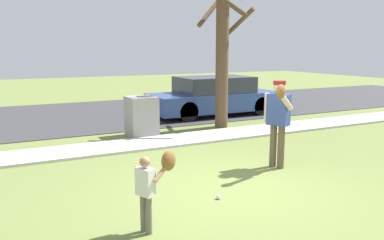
{
  "coord_description": "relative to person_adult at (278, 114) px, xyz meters",
  "views": [
    {
      "loc": [
        -3.4,
        -5.15,
        2.29
      ],
      "look_at": [
        -0.22,
        1.17,
        1.0
      ],
      "focal_mm": 36.66,
      "sensor_mm": 36.0,
      "label": 1
    }
  ],
  "objects": [
    {
      "name": "ground_plane",
      "position": [
        -1.37,
        2.82,
        -1.06
      ],
      "size": [
        48.0,
        48.0,
        0.0
      ],
      "primitive_type": "plane",
      "color": "olive"
    },
    {
      "name": "sidewalk_strip",
      "position": [
        -1.37,
        2.92,
        -1.03
      ],
      "size": [
        36.0,
        1.2,
        0.06
      ],
      "primitive_type": "cube",
      "color": "#B2B2AD",
      "rests_on": "ground"
    },
    {
      "name": "road_surface",
      "position": [
        -1.37,
        7.92,
        -1.05
      ],
      "size": [
        36.0,
        6.8,
        0.02
      ],
      "primitive_type": "cube",
      "color": "#38383A",
      "rests_on": "ground"
    },
    {
      "name": "person_adult",
      "position": [
        0.0,
        0.0,
        0.0
      ],
      "size": [
        0.62,
        0.8,
        1.7
      ],
      "rotation": [
        0.0,
        0.0,
        -2.71
      ],
      "color": "brown",
      "rests_on": "ground"
    },
    {
      "name": "person_child",
      "position": [
        -3.12,
        -1.45,
        -0.39
      ],
      "size": [
        0.54,
        0.33,
        1.04
      ],
      "rotation": [
        0.0,
        0.0,
        0.43
      ],
      "color": "#6B6656",
      "rests_on": "ground"
    },
    {
      "name": "baseball",
      "position": [
        -1.82,
        -0.88,
        -1.02
      ],
      "size": [
        0.07,
        0.07,
        0.07
      ],
      "primitive_type": "sphere",
      "color": "white",
      "rests_on": "ground"
    },
    {
      "name": "utility_cabinet",
      "position": [
        -1.38,
        3.89,
        -0.54
      ],
      "size": [
        0.71,
        0.79,
        1.05
      ],
      "primitive_type": "cube",
      "color": "gray",
      "rests_on": "ground"
    },
    {
      "name": "street_tree_near",
      "position": [
        1.14,
        3.98,
        1.36
      ],
      "size": [
        1.84,
        1.88,
        4.52
      ],
      "color": "brown",
      "rests_on": "ground"
    },
    {
      "name": "parked_wagon_blue",
      "position": [
        1.98,
        5.88,
        -0.4
      ],
      "size": [
        4.5,
        1.8,
        1.33
      ],
      "color": "#2D478C",
      "rests_on": "road_surface"
    }
  ]
}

